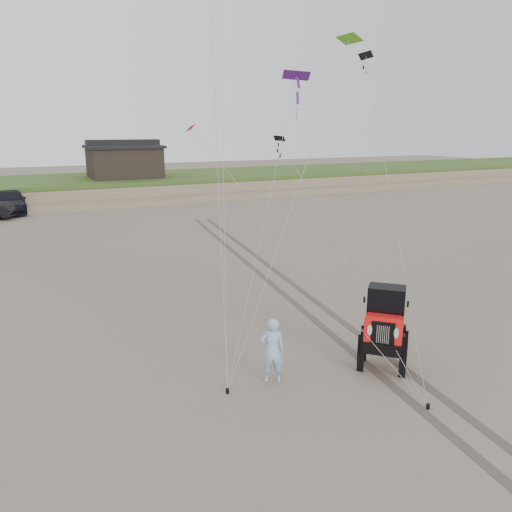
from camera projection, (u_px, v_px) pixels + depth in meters
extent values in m
plane|color=#6B6054|center=(361.00, 376.00, 12.55)|extent=(160.00, 160.00, 0.00)
cube|color=#7A6B54|center=(102.00, 189.00, 45.42)|extent=(160.00, 12.00, 1.40)
cube|color=#2D4719|center=(101.00, 179.00, 45.21)|extent=(160.00, 12.00, 0.35)
cube|color=#7A6B54|center=(116.00, 203.00, 39.88)|extent=(160.00, 3.50, 0.50)
cube|color=black|center=(124.00, 163.00, 44.82)|extent=(6.00, 5.00, 2.60)
cube|color=black|center=(123.00, 147.00, 44.47)|extent=(6.40, 5.40, 0.25)
cube|color=black|center=(123.00, 142.00, 44.37)|extent=(6.40, 1.20, 0.50)
imported|color=black|center=(10.00, 202.00, 36.61)|extent=(2.43, 5.66, 1.63)
imported|color=#92BEE1|center=(272.00, 350.00, 12.08)|extent=(0.71, 0.59, 1.66)
cube|color=black|center=(279.00, 138.00, 18.79)|extent=(0.43, 0.48, 0.24)
cube|color=#5FBF21|center=(350.00, 39.00, 16.31)|extent=(0.62, 0.88, 0.26)
cube|color=#571783|center=(296.00, 75.00, 19.52)|extent=(1.21, 1.02, 0.36)
cube|color=#B3163D|center=(191.00, 128.00, 18.16)|extent=(0.44, 0.50, 0.29)
cube|color=black|center=(366.00, 55.00, 18.42)|extent=(0.50, 0.51, 0.32)
cylinder|color=black|center=(227.00, 391.00, 11.72)|extent=(0.08, 0.08, 0.12)
cylinder|color=black|center=(428.00, 406.00, 11.07)|extent=(0.08, 0.08, 0.12)
cube|color=#4C443D|center=(270.00, 282.00, 20.18)|extent=(4.42, 29.74, 0.01)
cube|color=#4C443D|center=(287.00, 280.00, 20.53)|extent=(4.42, 29.74, 0.01)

